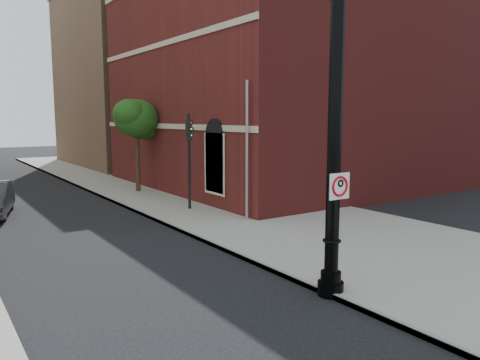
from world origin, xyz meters
TOP-DOWN VIEW (x-y plane):
  - ground at (0.00, 0.00)m, footprint 120.00×120.00m
  - sidewalk_right at (6.00, 10.00)m, footprint 8.00×60.00m
  - curb_edge at (2.05, 10.00)m, footprint 0.10×60.00m
  - brick_wall_building at (16.00, 14.00)m, footprint 22.30×16.30m
  - bg_building_tan_b at (16.00, 30.00)m, footprint 22.00×14.00m
  - lamppost at (2.16, -0.58)m, footprint 0.58×0.58m
  - no_parking_sign at (2.17, -0.75)m, footprint 0.57×0.07m
  - traffic_signal_right at (4.01, 9.47)m, footprint 0.33×0.36m
  - utility_pole at (4.80, 6.44)m, footprint 0.11×0.11m
  - street_tree_c at (4.08, 15.27)m, footprint 2.69×2.43m

SIDE VIEW (x-z plane):
  - ground at x=0.00m, z-range 0.00..0.00m
  - sidewalk_right at x=6.00m, z-range 0.00..0.12m
  - curb_edge at x=2.05m, z-range 0.00..0.14m
  - no_parking_sign at x=2.17m, z-range 2.21..2.77m
  - utility_pole at x=4.80m, z-range 0.00..5.28m
  - traffic_signal_right at x=4.01m, z-range 0.71..4.81m
  - lamppost at x=2.16m, z-range -0.26..6.62m
  - street_tree_c at x=4.08m, z-range 1.40..6.25m
  - brick_wall_building at x=16.00m, z-range 0.01..12.51m
  - bg_building_tan_b at x=16.00m, z-range 0.00..14.00m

